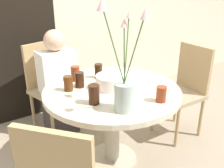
{
  "coord_description": "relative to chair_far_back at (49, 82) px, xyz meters",
  "views": [
    {
      "loc": [
        -1.01,
        -1.51,
        1.5
      ],
      "look_at": [
        0.0,
        0.0,
        0.74
      ],
      "focal_mm": 40.0,
      "sensor_mm": 36.0,
      "label": 1
    }
  ],
  "objects": [
    {
      "name": "drink_glass_0",
      "position": [
        0.06,
        -0.52,
        0.24
      ],
      "size": [
        0.07,
        0.07,
        0.13
      ],
      "color": "maroon",
      "rests_on": "dining_table"
    },
    {
      "name": "dining_table",
      "position": [
        0.22,
        -0.84,
        0.04
      ],
      "size": [
        1.09,
        1.09,
        0.7
      ],
      "color": "beige",
      "rests_on": "ground_plane"
    },
    {
      "name": "drink_glass_3",
      "position": [
        0.03,
        -0.67,
        0.24
      ],
      "size": [
        0.07,
        0.07,
        0.13
      ],
      "color": "#33190C",
      "rests_on": "dining_table"
    },
    {
      "name": "person_woman",
      "position": [
        0.04,
        -0.15,
        -0.02
      ],
      "size": [
        0.34,
        0.24,
        1.08
      ],
      "color": "#383333",
      "rests_on": "ground_plane"
    },
    {
      "name": "doorway_panel",
      "position": [
        -0.19,
        0.37,
        0.5
      ],
      "size": [
        0.9,
        0.01,
        2.05
      ],
      "color": "black",
      "rests_on": "ground_plane"
    },
    {
      "name": "flower_vase",
      "position": [
        0.08,
        -1.18,
        0.37
      ],
      "size": [
        0.29,
        0.3,
        0.71
      ],
      "color": "#9EB2AD",
      "rests_on": "dining_table"
    },
    {
      "name": "birthday_cake",
      "position": [
        0.22,
        -0.83,
        0.23
      ],
      "size": [
        0.24,
        0.24,
        0.15
      ],
      "color": "white",
      "rests_on": "dining_table"
    },
    {
      "name": "drink_glass_4",
      "position": [
        0.26,
        -0.58,
        0.24
      ],
      "size": [
        0.07,
        0.07,
        0.13
      ],
      "color": "#33190C",
      "rests_on": "dining_table"
    },
    {
      "name": "ground_plane",
      "position": [
        0.22,
        -0.84,
        -0.52
      ],
      "size": [
        16.0,
        16.0,
        0.0
      ],
      "primitive_type": "plane",
      "color": "gray"
    },
    {
      "name": "chair_right_flank",
      "position": [
        1.1,
        -0.86,
        0.0
      ],
      "size": [
        0.41,
        0.41,
        0.92
      ],
      "rotation": [
        0.0,
        0.0,
        4.7
      ],
      "color": "#9E896B",
      "rests_on": "ground_plane"
    },
    {
      "name": "chair_far_back",
      "position": [
        0.0,
        0.0,
        0.0
      ],
      "size": [
        0.49,
        0.49,
        0.92
      ],
      "rotation": [
        0.0,
        0.0,
        0.26
      ],
      "color": "#9E896B",
      "rests_on": "ground_plane"
    },
    {
      "name": "drink_glass_1",
      "position": [
        -0.08,
        -0.68,
        0.24
      ],
      "size": [
        0.07,
        0.07,
        0.12
      ],
      "color": "#51280F",
      "rests_on": "dining_table"
    },
    {
      "name": "drink_glass_2",
      "position": [
        0.39,
        -1.22,
        0.23
      ],
      "size": [
        0.07,
        0.07,
        0.11
      ],
      "color": "maroon",
      "rests_on": "dining_table"
    },
    {
      "name": "wall_back",
      "position": [
        0.22,
        0.4,
        0.78
      ],
      "size": [
        8.0,
        0.05,
        2.6
      ],
      "color": "beige",
      "rests_on": "ground_plane"
    },
    {
      "name": "drink_glass_5",
      "position": [
        -0.02,
        -0.99,
        0.25
      ],
      "size": [
        0.08,
        0.08,
        0.14
      ],
      "color": "#33190C",
      "rests_on": "dining_table"
    },
    {
      "name": "side_plate",
      "position": [
        0.46,
        -0.69,
        0.18
      ],
      "size": [
        0.22,
        0.22,
        0.01
      ],
      "color": "silver",
      "rests_on": "dining_table"
    }
  ]
}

